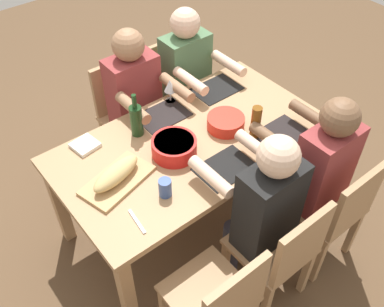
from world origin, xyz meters
TOP-DOWN VIEW (x-y plane):
  - ground_plane at (0.00, 0.00)m, footprint 8.00×8.00m
  - dining_table at (0.00, 0.00)m, footprint 1.65×0.92m
  - chair_near_center at (0.00, -0.78)m, footprint 0.40×0.40m
  - diner_near_center at (0.00, -0.60)m, footprint 0.41×0.53m
  - chair_far_right at (0.45, 0.78)m, footprint 0.40×0.40m
  - diner_far_right at (0.45, 0.60)m, footprint 0.41×0.53m
  - chair_near_right at (0.45, -0.78)m, footprint 0.40×0.40m
  - diner_near_right at (0.45, -0.60)m, footprint 0.41×0.53m
  - chair_far_center at (0.00, 0.78)m, footprint 0.40×0.40m
  - diner_far_center at (-0.00, 0.60)m, footprint 0.41×0.53m
  - chair_near_left at (-0.45, -0.78)m, footprint 0.40×0.40m
  - serving_bowl_pasta at (-0.15, -0.02)m, footprint 0.26×0.26m
  - serving_bowl_greens at (0.24, -0.04)m, footprint 0.23×0.23m
  - cutting_board at (-0.53, -0.01)m, footprint 0.44×0.32m
  - bread_loaf at (-0.53, -0.01)m, footprint 0.34×0.19m
  - wine_bottle at (-0.22, 0.26)m, footprint 0.08×0.08m
  - beer_bottle at (0.31, -0.21)m, footprint 0.06×0.06m
  - wine_glass at (0.13, 0.39)m, footprint 0.08×0.08m
  - placemat_near_center at (0.00, -0.30)m, footprint 0.32×0.23m
  - placemat_far_right at (0.45, 0.30)m, footprint 0.32×0.23m
  - placemat_near_right at (0.45, -0.30)m, footprint 0.32×0.23m
  - placemat_far_center at (0.00, 0.30)m, footprint 0.32×0.23m
  - cup_near_left at (-0.38, -0.24)m, footprint 0.07×0.07m
  - fork_near_left at (-0.59, -0.30)m, footprint 0.04×0.17m
  - napkin_stack at (-0.53, 0.35)m, footprint 0.16×0.16m

SIDE VIEW (x-z plane):
  - ground_plane at x=0.00m, z-range 0.00..0.00m
  - chair_near_center at x=0.00m, z-range 0.06..0.91m
  - chair_far_right at x=0.45m, z-range 0.06..0.91m
  - chair_near_right at x=0.45m, z-range 0.06..0.91m
  - chair_far_center at x=0.00m, z-range 0.06..0.91m
  - chair_near_left at x=-0.45m, z-range 0.06..0.91m
  - dining_table at x=0.00m, z-range 0.28..1.02m
  - diner_near_center at x=0.00m, z-range 0.10..1.30m
  - diner_far_right at x=0.45m, z-range 0.10..1.30m
  - diner_near_right at x=0.45m, z-range 0.10..1.30m
  - diner_far_center at x=0.00m, z-range 0.10..1.30m
  - placemat_near_center at x=0.00m, z-range 0.74..0.75m
  - placemat_far_right at x=0.45m, z-range 0.74..0.75m
  - placemat_near_right at x=0.45m, z-range 0.74..0.75m
  - placemat_far_center at x=0.00m, z-range 0.74..0.75m
  - fork_near_left at x=-0.59m, z-range 0.74..0.75m
  - cutting_board at x=-0.53m, z-range 0.74..0.76m
  - napkin_stack at x=-0.53m, z-range 0.74..0.76m
  - serving_bowl_greens at x=0.24m, z-range 0.75..0.82m
  - cup_near_left at x=-0.38m, z-range 0.74..0.85m
  - serving_bowl_pasta at x=-0.15m, z-range 0.75..0.85m
  - bread_loaf at x=-0.53m, z-range 0.76..0.85m
  - wine_bottle at x=-0.22m, z-range 0.70..0.99m
  - beer_bottle at x=0.31m, z-range 0.74..0.96m
  - wine_glass at x=0.13m, z-range 0.77..0.94m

